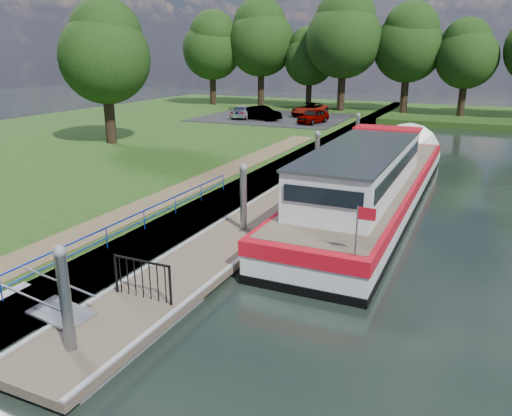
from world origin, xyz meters
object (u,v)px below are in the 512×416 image
at_px(pontoon, 286,203).
at_px(car_b, 262,113).
at_px(barge, 375,181).
at_px(car_d, 309,109).
at_px(car_a, 313,116).
at_px(car_c, 243,112).

relative_size(pontoon, car_b, 7.71).
distance_m(barge, car_b, 25.23).
xyz_separation_m(pontoon, barge, (3.60, 2.27, 0.90)).
height_order(pontoon, car_d, car_d).
relative_size(car_a, car_b, 0.95).
height_order(car_a, car_b, car_b).
height_order(car_c, car_d, car_d).
xyz_separation_m(car_b, car_c, (-2.29, 0.59, -0.05)).
xyz_separation_m(car_b, car_d, (3.09, 4.75, 0.00)).
relative_size(car_a, car_d, 0.80).
xyz_separation_m(car_c, car_d, (5.38, 4.17, 0.05)).
height_order(barge, car_a, barge).
distance_m(pontoon, car_a, 23.18).
bearing_deg(barge, car_d, 115.08).
height_order(pontoon, barge, barge).
bearing_deg(car_b, car_a, -77.67).
bearing_deg(car_b, car_c, 91.57).
distance_m(barge, car_d, 27.76).
xyz_separation_m(pontoon, car_d, (-8.17, 27.41, 1.29)).
distance_m(pontoon, barge, 4.35).
bearing_deg(car_a, car_d, 125.22).
height_order(car_b, car_d, car_d).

